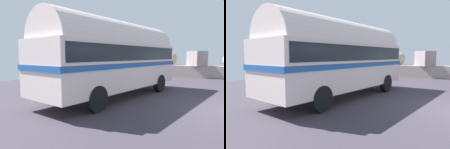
{
  "view_description": "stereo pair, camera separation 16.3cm",
  "coord_description": "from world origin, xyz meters",
  "views": [
    {
      "loc": [
        -0.95,
        -8.43,
        2.04
      ],
      "look_at": [
        -5.73,
        0.34,
        1.09
      ],
      "focal_mm": 31.9,
      "sensor_mm": 36.0,
      "label": 1
    },
    {
      "loc": [
        -0.8,
        -8.35,
        2.04
      ],
      "look_at": [
        -5.73,
        0.34,
        1.09
      ],
      "focal_mm": 31.9,
      "sensor_mm": 36.0,
      "label": 2
    }
  ],
  "objects": [
    {
      "name": "vintage_coach",
      "position": [
        -5.43,
        0.2,
        2.05
      ],
      "size": [
        3.83,
        8.87,
        3.7
      ],
      "rotation": [
        0.0,
        0.0,
        -0.17
      ],
      "color": "black",
      "rests_on": "ground"
    }
  ]
}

